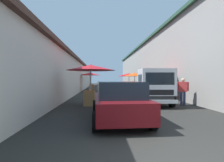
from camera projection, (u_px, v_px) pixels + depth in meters
name	position (u px, v px, depth m)	size (l,w,h in m)	color
ground	(117.00, 95.00, 16.47)	(90.00, 90.00, 0.00)	#282826
building_left_whitewash	(44.00, 76.00, 18.21)	(49.80, 7.50, 3.66)	beige
building_right_concrete	(183.00, 64.00, 19.15)	(49.80, 7.50, 6.26)	gray
fruit_stall_near_left	(129.00, 77.00, 21.01)	(2.77, 2.77, 2.27)	#9E9EA3
fruit_stall_far_right	(158.00, 75.00, 13.33)	(2.74, 2.74, 2.31)	#9E9EA3
fruit_stall_mid_lane	(90.00, 76.00, 21.65)	(2.63, 2.63, 2.39)	#9E9EA3
fruit_stall_near_right	(134.00, 78.00, 16.52)	(2.13, 2.13, 2.21)	#9E9EA3
fruit_stall_far_left	(91.00, 73.00, 9.99)	(2.81, 2.81, 2.42)	#9E9EA3
hatchback_car	(119.00, 101.00, 6.42)	(3.97, 2.04, 1.45)	#600F14
delivery_truck	(153.00, 87.00, 10.14)	(4.99, 2.14, 2.08)	black
vendor_by_crates	(183.00, 90.00, 10.15)	(0.40, 0.56, 1.59)	navy
parked_scooter	(143.00, 89.00, 19.07)	(1.69, 0.38, 1.14)	black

